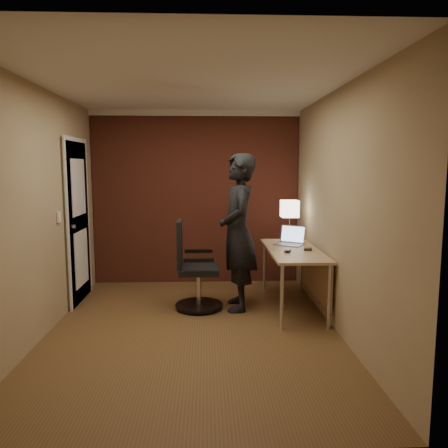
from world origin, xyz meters
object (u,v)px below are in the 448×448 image
Objects in this scene: desk_lamp at (290,209)px; laptop at (291,239)px; office_chair at (193,271)px; wallet at (308,249)px; desk at (299,260)px; mouse at (287,251)px; person at (238,232)px.

desk_lamp is 0.45m from laptop.
laptop is 1.30m from office_chair.
desk is at bearing 139.15° from wallet.
desk_lamp is 0.91m from mouse.
mouse is (-0.13, -0.52, -0.05)m from laptop.
desk is at bearing -1.70° from office_chair.
desk is at bearing 71.29° from mouse.
person is at bearing -157.47° from laptop.
office_chair is at bearing 178.30° from desk.
mouse is 0.91× the size of wallet.
office_chair is at bearing -168.36° from mouse.
desk is 0.18m from wallet.
wallet is (0.26, 0.12, -0.01)m from mouse.
laptop is 0.75m from person.
desk_lamp is 4.86× the size of wallet.
wallet is 0.10× the size of office_chair.
wallet is at bearing -40.85° from desk.
desk_lamp reaches higher than desk.
desk_lamp is 0.94m from person.
desk is 15.00× the size of mouse.
office_chair reaches higher than wallet.
mouse is at bearing -132.42° from desk.
desk_lamp reaches higher than mouse.
person reaches higher than office_chair.
person is (-0.69, -0.28, 0.14)m from laptop.
person reaches higher than desk.
desk_lamp is at bearing 127.17° from person.
laptop reaches higher than mouse.
office_chair is (-1.35, 0.11, -0.28)m from wallet.
mouse is (-0.17, -0.80, -0.40)m from desk_lamp.
desk_lamp reaches higher than laptop.
office_chair reaches higher than mouse.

